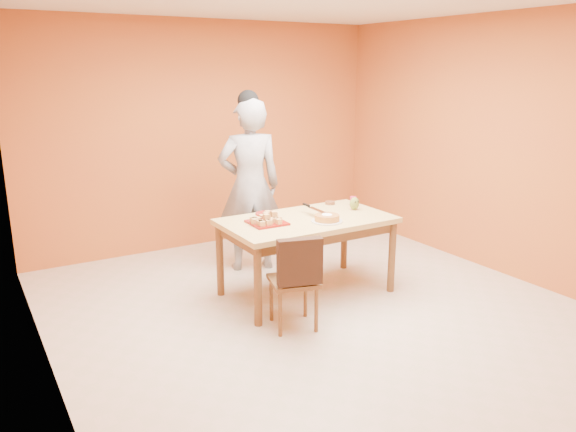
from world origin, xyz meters
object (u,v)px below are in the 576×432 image
pastry_platter (267,223)px  egg_ornament (354,203)px  red_dinner_plate (267,214)px  dining_chair (295,279)px  magenta_glass (353,201)px  checker_tin (330,203)px  person (250,186)px  dining_table (307,228)px  sponge_cake (327,218)px

pastry_platter → egg_ornament: bearing=0.1°
red_dinner_plate → egg_ornament: 0.90m
dining_chair → pastry_platter: dining_chair is taller
magenta_glass → egg_ornament: bearing=-123.1°
checker_tin → pastry_platter: bearing=-161.2°
red_dinner_plate → person: bearing=78.3°
dining_table → red_dinner_plate: red_dinner_plate is taller
sponge_cake → person: bearing=101.4°
red_dinner_plate → sponge_cake: (0.35, -0.53, 0.03)m
person → magenta_glass: (0.81, -0.75, -0.12)m
dining_table → pastry_platter: 0.43m
person → red_dinner_plate: bearing=93.8°
sponge_cake → magenta_glass: magenta_glass is taller
pastry_platter → dining_chair: bearing=-97.1°
person → pastry_platter: (-0.28, -0.89, -0.15)m
checker_tin → sponge_cake: bearing=-127.4°
red_dinner_plate → magenta_glass: bearing=-9.5°
dining_table → dining_chair: dining_chair is taller
dining_chair → sponge_cake: 0.78m
red_dinner_plate → checker_tin: (0.77, 0.02, 0.01)m
person → magenta_glass: bearing=152.7°
egg_ornament → magenta_glass: egg_ornament is taller
pastry_platter → magenta_glass: magenta_glass is taller
sponge_cake → magenta_glass: 0.69m
red_dinner_plate → magenta_glass: 0.95m
dining_table → checker_tin: bearing=34.3°
magenta_glass → dining_table: bearing=-165.6°
person → egg_ornament: 1.15m
pastry_platter → magenta_glass: bearing=7.3°
egg_ornament → magenta_glass: (0.09, 0.14, -0.02)m
person → pastry_platter: size_ratio=5.78×
pastry_platter → checker_tin: 0.98m
dining_table → person: size_ratio=0.87×
dining_chair → magenta_glass: 1.44m
pastry_platter → checker_tin: checker_tin is taller
dining_table → red_dinner_plate: bearing=127.7°
dining_table → dining_chair: bearing=-130.4°
person → checker_tin: (0.64, -0.58, -0.15)m
checker_tin → magenta_glass: bearing=-46.4°
dining_table → person: bearing=98.1°
sponge_cake → dining_chair: bearing=-147.1°
person → sponge_cake: 1.15m
dining_chair → magenta_glass: (1.17, 0.75, 0.37)m
pastry_platter → sponge_cake: size_ratio=1.38×
sponge_cake → checker_tin: sponge_cake is taller
pastry_platter → checker_tin: bearing=18.8°
dining_chair → magenta_glass: bearing=48.4°
red_dinner_plate → sponge_cake: sponge_cake is taller
dining_chair → checker_tin: dining_chair is taller
dining_table → egg_ornament: egg_ornament is taller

